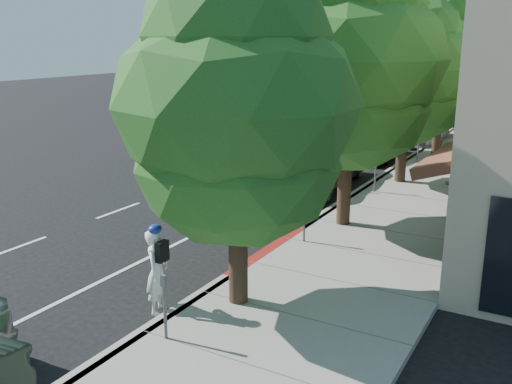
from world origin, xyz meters
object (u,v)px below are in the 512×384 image
Objects in this scene: street_tree_3 at (444,52)px; silver_suv at (308,164)px; street_tree_4 at (467,61)px; street_tree_0 at (237,109)px; cyclist at (157,271)px; street_tree_1 at (349,63)px; pedestrian at (456,185)px; bicycle at (248,209)px; white_pickup at (425,128)px; dark_suv_far at (454,114)px; street_tree_2 at (407,71)px; street_tree_5 at (485,50)px; dark_sedan at (380,143)px.

silver_suv is at bearing -110.49° from street_tree_3.
silver_suv is at bearing -102.05° from street_tree_4.
street_tree_0 reaches higher than cyclist.
cyclist reaches higher than silver_suv.
street_tree_1 reaches higher than street_tree_0.
pedestrian is at bearing -41.24° from cyclist.
street_tree_1 is at bearing 90.00° from street_tree_0.
white_pickup is (1.21, 16.87, 0.36)m from bicycle.
dark_suv_far is at bearing 92.76° from street_tree_0.
pedestrian is at bearing -30.97° from bicycle.
street_tree_5 is at bearing 90.00° from street_tree_2.
street_tree_2 is at bearing -0.80° from bicycle.
bicycle is at bearing -98.09° from street_tree_4.
silver_suv is (-2.99, -20.00, -3.86)m from street_tree_5.
silver_suv reaches higher than bicycle.
street_tree_3 is 1.46× the size of white_pickup.
street_tree_4 is (-0.00, 12.00, -0.02)m from street_tree_2.
bicycle is at bearing -87.59° from dark_suv_far.
street_tree_3 reaches higher than silver_suv.
cyclist is (-1.34, -25.00, -3.42)m from street_tree_4.
street_tree_0 is 30.00m from street_tree_5.
street_tree_3 is 9.96m from pedestrian.
street_tree_1 is 4.78× the size of bicycle.
white_pickup is at bearing -100.39° from street_tree_5.
dark_sedan is (0.49, 11.40, 0.30)m from bicycle.
street_tree_1 is 1.79× the size of dark_sedan.
dark_suv_far is at bearing 17.19° from bicycle.
street_tree_2 is 4.01× the size of cyclist.
cyclist reaches higher than white_pickup.
street_tree_3 is at bearing -90.00° from street_tree_4.
dark_sedan is at bearing -144.14° from street_tree_3.
dark_sedan is at bearing 78.80° from silver_suv.
street_tree_4 is at bearing 90.00° from street_tree_2.
bicycle is 11.41m from dark_sedan.
street_tree_5 is at bearing 40.63° from dark_suv_far.
dark_sedan is (-2.21, -1.60, -4.17)m from street_tree_3.
dark_sedan is 8.62m from pedestrian.
street_tree_5 reaches higher than bicycle.
street_tree_2 is 5.08m from pedestrian.
street_tree_5 reaches higher than cyclist.
street_tree_1 is at bearing -90.79° from white_pickup.
street_tree_1 is at bearing -90.00° from street_tree_2.
silver_suv is (-2.99, 10.00, -3.32)m from street_tree_0.
street_tree_5 reaches higher than pedestrian.
dark_sedan is at bearing 102.02° from street_tree_1.
street_tree_3 reaches higher than cyclist.
street_tree_4 reaches higher than silver_suv.
pedestrian reaches higher than white_pickup.
pedestrian is (2.58, -20.76, -3.79)m from street_tree_5.
street_tree_1 reaches higher than street_tree_2.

